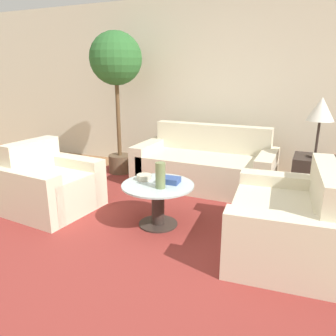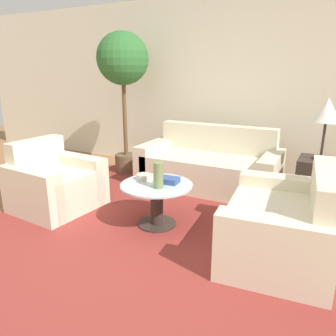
{
  "view_description": "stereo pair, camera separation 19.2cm",
  "coord_description": "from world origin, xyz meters",
  "px_view_note": "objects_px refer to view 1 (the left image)",
  "views": [
    {
      "loc": [
        1.49,
        -1.97,
        1.55
      ],
      "look_at": [
        0.13,
        1.06,
        0.55
      ],
      "focal_mm": 35.0,
      "sensor_mm": 36.0,
      "label": 1
    },
    {
      "loc": [
        1.67,
        -1.89,
        1.55
      ],
      "look_at": [
        0.13,
        1.06,
        0.55
      ],
      "focal_mm": 35.0,
      "sensor_mm": 36.0,
      "label": 2
    }
  ],
  "objects_px": {
    "coffee_table": "(158,199)",
    "armchair": "(50,187)",
    "bowl": "(144,177)",
    "book_stack": "(169,180)",
    "vase": "(160,175)",
    "loveseat": "(289,223)",
    "table_lamp": "(321,111)",
    "sofa_main": "(205,166)",
    "potted_plant": "(116,67)"
  },
  "relations": [
    {
      "from": "coffee_table",
      "to": "armchair",
      "type": "bearing_deg",
      "value": -173.76
    },
    {
      "from": "bowl",
      "to": "book_stack",
      "type": "bearing_deg",
      "value": 5.33
    },
    {
      "from": "coffee_table",
      "to": "bowl",
      "type": "distance_m",
      "value": 0.28
    },
    {
      "from": "vase",
      "to": "armchair",
      "type": "bearing_deg",
      "value": -177.6
    },
    {
      "from": "loveseat",
      "to": "table_lamp",
      "type": "height_order",
      "value": "table_lamp"
    },
    {
      "from": "sofa_main",
      "to": "bowl",
      "type": "bearing_deg",
      "value": -100.68
    },
    {
      "from": "loveseat",
      "to": "potted_plant",
      "type": "height_order",
      "value": "potted_plant"
    },
    {
      "from": "loveseat",
      "to": "bowl",
      "type": "height_order",
      "value": "loveseat"
    },
    {
      "from": "coffee_table",
      "to": "bowl",
      "type": "xyz_separation_m",
      "value": [
        -0.19,
        0.06,
        0.19
      ]
    },
    {
      "from": "table_lamp",
      "to": "potted_plant",
      "type": "height_order",
      "value": "potted_plant"
    },
    {
      "from": "armchair",
      "to": "table_lamp",
      "type": "bearing_deg",
      "value": -56.62
    },
    {
      "from": "coffee_table",
      "to": "potted_plant",
      "type": "relative_size",
      "value": 0.35
    },
    {
      "from": "vase",
      "to": "book_stack",
      "type": "distance_m",
      "value": 0.2
    },
    {
      "from": "sofa_main",
      "to": "loveseat",
      "type": "xyz_separation_m",
      "value": [
        1.2,
        -1.39,
        -0.0
      ]
    },
    {
      "from": "table_lamp",
      "to": "armchair",
      "type": "bearing_deg",
      "value": -151.1
    },
    {
      "from": "loveseat",
      "to": "vase",
      "type": "height_order",
      "value": "loveseat"
    },
    {
      "from": "coffee_table",
      "to": "book_stack",
      "type": "bearing_deg",
      "value": 47.37
    },
    {
      "from": "loveseat",
      "to": "potted_plant",
      "type": "distance_m",
      "value": 3.24
    },
    {
      "from": "armchair",
      "to": "potted_plant",
      "type": "bearing_deg",
      "value": 6.3
    },
    {
      "from": "potted_plant",
      "to": "coffee_table",
      "type": "bearing_deg",
      "value": -46.38
    },
    {
      "from": "armchair",
      "to": "bowl",
      "type": "distance_m",
      "value": 1.14
    },
    {
      "from": "armchair",
      "to": "vase",
      "type": "height_order",
      "value": "armchair"
    },
    {
      "from": "loveseat",
      "to": "bowl",
      "type": "xyz_separation_m",
      "value": [
        -1.45,
        0.07,
        0.2
      ]
    },
    {
      "from": "sofa_main",
      "to": "armchair",
      "type": "relative_size",
      "value": 1.97
    },
    {
      "from": "armchair",
      "to": "potted_plant",
      "type": "xyz_separation_m",
      "value": [
        -0.05,
        1.55,
        1.32
      ]
    },
    {
      "from": "coffee_table",
      "to": "potted_plant",
      "type": "xyz_separation_m",
      "value": [
        -1.34,
        1.41,
        1.3
      ]
    },
    {
      "from": "potted_plant",
      "to": "vase",
      "type": "height_order",
      "value": "potted_plant"
    },
    {
      "from": "armchair",
      "to": "potted_plant",
      "type": "height_order",
      "value": "potted_plant"
    },
    {
      "from": "armchair",
      "to": "book_stack",
      "type": "relative_size",
      "value": 4.2
    },
    {
      "from": "sofa_main",
      "to": "armchair",
      "type": "bearing_deg",
      "value": -131.5
    },
    {
      "from": "sofa_main",
      "to": "table_lamp",
      "type": "bearing_deg",
      "value": -1.36
    },
    {
      "from": "potted_plant",
      "to": "loveseat",
      "type": "bearing_deg",
      "value": -28.48
    },
    {
      "from": "loveseat",
      "to": "table_lamp",
      "type": "distance_m",
      "value": 1.6
    },
    {
      "from": "bowl",
      "to": "sofa_main",
      "type": "bearing_deg",
      "value": 79.32
    },
    {
      "from": "loveseat",
      "to": "vase",
      "type": "bearing_deg",
      "value": -91.53
    },
    {
      "from": "coffee_table",
      "to": "bowl",
      "type": "height_order",
      "value": "bowl"
    },
    {
      "from": "book_stack",
      "to": "loveseat",
      "type": "bearing_deg",
      "value": -8.21
    },
    {
      "from": "armchair",
      "to": "bowl",
      "type": "relative_size",
      "value": 6.14
    },
    {
      "from": "loveseat",
      "to": "bowl",
      "type": "relative_size",
      "value": 8.49
    },
    {
      "from": "sofa_main",
      "to": "book_stack",
      "type": "xyz_separation_m",
      "value": [
        0.02,
        -1.3,
        0.2
      ]
    },
    {
      "from": "coffee_table",
      "to": "vase",
      "type": "relative_size",
      "value": 2.86
    },
    {
      "from": "loveseat",
      "to": "potted_plant",
      "type": "bearing_deg",
      "value": -123.82
    },
    {
      "from": "coffee_table",
      "to": "book_stack",
      "type": "xyz_separation_m",
      "value": [
        0.08,
        0.09,
        0.19
      ]
    },
    {
      "from": "sofa_main",
      "to": "bowl",
      "type": "distance_m",
      "value": 1.36
    },
    {
      "from": "coffee_table",
      "to": "book_stack",
      "type": "relative_size",
      "value": 3.29
    },
    {
      "from": "potted_plant",
      "to": "book_stack",
      "type": "xyz_separation_m",
      "value": [
        1.43,
        -1.32,
        -1.11
      ]
    },
    {
      "from": "armchair",
      "to": "vase",
      "type": "xyz_separation_m",
      "value": [
        1.36,
        0.06,
        0.3
      ]
    },
    {
      "from": "book_stack",
      "to": "potted_plant",
      "type": "bearing_deg",
      "value": 133.61
    },
    {
      "from": "bowl",
      "to": "vase",
      "type": "bearing_deg",
      "value": -29.8
    },
    {
      "from": "sofa_main",
      "to": "vase",
      "type": "height_order",
      "value": "sofa_main"
    }
  ]
}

